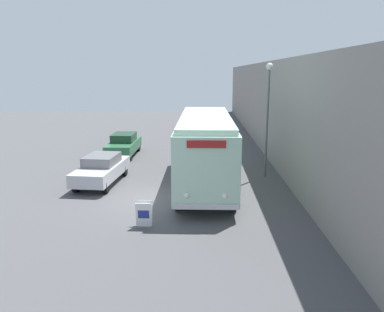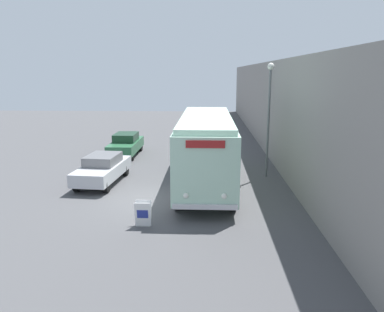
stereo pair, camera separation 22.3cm
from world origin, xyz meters
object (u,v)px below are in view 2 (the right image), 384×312
Objects in this scene: sign_board at (143,214)px; streetlamp at (269,104)px; parked_car_near at (103,168)px; vintage_bus at (206,147)px; parked_car_mid at (126,144)px.

sign_board is 0.16× the size of streetlamp.
sign_board is 0.21× the size of parked_car_near.
vintage_bus is at bearing -153.21° from streetlamp.
vintage_bus is at bearing 3.30° from parked_car_near.
parked_car_mid is (-0.23, 6.68, 0.01)m from parked_car_near.
parked_car_near is (-3.06, 5.55, 0.31)m from sign_board.
streetlamp is at bearing 51.41° from sign_board.
vintage_bus is 10.46× the size of sign_board.
sign_board is at bearing -128.59° from streetlamp.
streetlamp reaches higher than parked_car_near.
vintage_bus is 4.26m from streetlamp.
parked_car_mid is (-8.96, 5.13, -3.23)m from streetlamp.
sign_board is 0.21× the size of parked_car_mid.
streetlamp is at bearing 14.88° from parked_car_near.
streetlamp is (5.67, 7.10, 3.55)m from sign_board.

